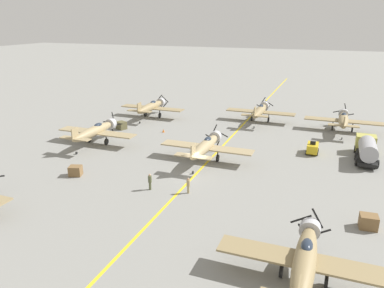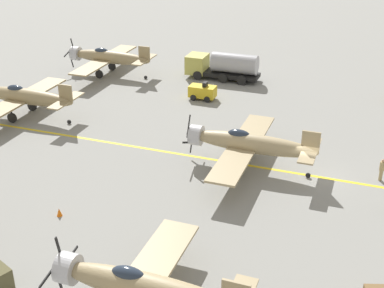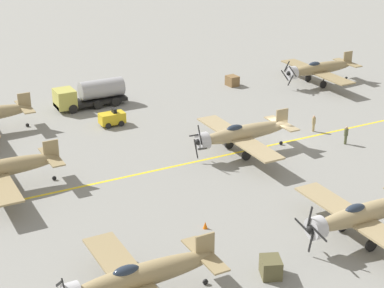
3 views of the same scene
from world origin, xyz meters
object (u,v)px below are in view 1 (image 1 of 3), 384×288
Objects in this scene: supply_crate_by_tanker at (121,125)px; supply_crate_outboard at (75,171)px; ground_crew_walking at (188,185)px; traffic_cone at (163,131)px; airplane_mid_left at (95,131)px; fuel_tanker at (367,149)px; ground_crew_inspecting at (150,181)px; supply_crate_mid_lane at (368,222)px; tow_tractor at (313,148)px; airplane_far_center at (260,111)px; airplane_mid_center at (206,146)px; airplane_far_left at (151,107)px; airplane_far_right at (343,120)px; airplane_near_right at (305,260)px.

supply_crate_outboard is (5.20, -18.69, -0.06)m from supply_crate_by_tanker.
ground_crew_walking is 22.50m from traffic_cone.
airplane_mid_left reaches higher than fuel_tanker.
fuel_tanker is 5.27× the size of supply_crate_by_tanker.
supply_crate_mid_lane is (21.20, -0.14, -0.37)m from ground_crew_inspecting.
supply_crate_outboard is at bearing -150.81° from fuel_tanker.
fuel_tanker is at bearing 29.19° from supply_crate_outboard.
traffic_cone is at bearing 175.60° from tow_tractor.
ground_crew_walking is 1.12× the size of supply_crate_by_tanker.
airplane_far_center is at bearing 125.83° from tow_tractor.
airplane_mid_left is at bearing -126.10° from traffic_cone.
airplane_far_center is 7.90× the size of supply_crate_by_tanker.
airplane_mid_center is 24.17m from airplane_far_left.
airplane_far_left and airplane_far_center have the same top height.
supply_crate_by_tanker reaches higher than supply_crate_outboard.
airplane_far_right reaches higher than airplane_mid_center.
supply_crate_mid_lane is at bearing -90.81° from airplane_far_right.
airplane_mid_left is 21.82× the size of traffic_cone.
supply_crate_outboard is at bearing -74.46° from supply_crate_by_tanker.
airplane_mid_center is 1.00× the size of airplane_far_right.
airplane_near_right is 27.81m from tow_tractor.
ground_crew_walking reaches higher than supply_crate_by_tanker.
airplane_far_right is 1.00× the size of airplane_near_right.
ground_crew_inspecting is at bearing -115.65° from airplane_mid_center.
airplane_mid_left is at bearing 167.15° from airplane_mid_center.
traffic_cone is (-23.03, 1.77, -0.52)m from tow_tractor.
tow_tractor is (-1.35, 27.75, -1.22)m from airplane_near_right.
airplane_far_center is (2.62, 21.56, 0.00)m from airplane_mid_center.
airplane_far_center is at bearing 72.48° from airplane_mid_center.
ground_crew_walking is at bearing -121.47° from airplane_far_right.
ground_crew_walking is 1.15× the size of supply_crate_mid_lane.
airplane_mid_center is 8.10× the size of supply_crate_mid_lane.
airplane_far_center reaches higher than ground_crew_walking.
fuel_tanker is at bearing -3.45° from traffic_cone.
airplane_far_right is 13.07m from tow_tractor.
fuel_tanker reaches higher than ground_crew_inspecting.
airplane_far_center is 4.62× the size of tow_tractor.
supply_crate_outboard is (-15.16, -31.44, -1.43)m from airplane_far_center.
supply_crate_outboard is (4.47, -10.55, -1.43)m from airplane_mid_left.
airplane_mid_left is 36.86m from fuel_tanker.
supply_crate_outboard is at bearing -77.00° from airplane_mid_left.
airplane_mid_left is at bearing 151.05° from ground_crew_walking.
airplane_far_right is 7.90× the size of supply_crate_by_tanker.
airplane_mid_left is at bearing 149.25° from airplane_near_right.
airplane_mid_center is at bearing -147.98° from tow_tractor.
supply_crate_outboard is 19.59m from traffic_cone.
airplane_mid_center reaches higher than supply_crate_mid_lane.
airplane_mid_left reaches higher than airplane_near_right.
airplane_far_left is 16.89m from airplane_mid_left.
airplane_mid_center reaches higher than airplane_far_center.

